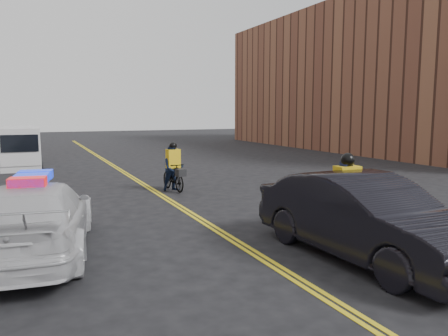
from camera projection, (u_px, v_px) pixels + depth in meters
The scene contains 9 objects.
ground at pixel (229, 238), 10.36m from camera, with size 120.00×120.00×0.00m, color black.
center_line_left at pixel (144, 186), 17.56m from camera, with size 0.10×60.00×0.01m, color gold.
center_line_right at pixel (148, 186), 17.63m from camera, with size 0.10×60.00×0.01m, color gold.
building_across at pixel (384, 80), 34.89m from camera, with size 12.00×30.00×11.00m, color brown.
police_cruiser at pixel (34, 219), 9.02m from camera, with size 3.00×5.62×1.71m.
dark_sedan at pixel (365, 218), 8.80m from camera, with size 1.82×5.21×1.72m, color black.
cargo_van at pixel (22, 148), 23.41m from camera, with size 2.09×5.17×2.15m.
cyclist_near at pixel (346, 211), 10.02m from camera, with size 0.86×2.13×2.05m.
cyclist_far at pixel (173, 172), 16.47m from camera, with size 0.89×1.87×1.85m.
Camera 1 is at (-4.25, -9.12, 2.98)m, focal length 35.00 mm.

